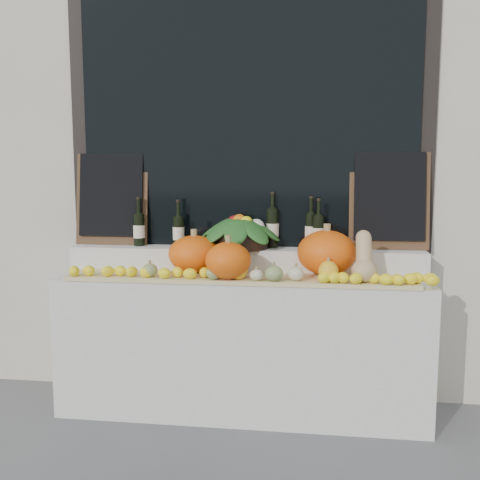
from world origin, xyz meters
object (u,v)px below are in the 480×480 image
object	(u,v)px
pumpkin_right	(327,253)
butternut_squash	(364,260)
wine_bottle_tall	(272,228)
pumpkin_left	(194,254)
produce_bowl	(239,232)

from	to	relation	value
pumpkin_right	butternut_squash	xyz separation A→B (m)	(0.21, -0.17, -0.01)
wine_bottle_tall	pumpkin_left	bearing A→B (deg)	-153.68
produce_bowl	wine_bottle_tall	bearing A→B (deg)	18.07
pumpkin_left	produce_bowl	size ratio (longest dim) A/B	0.57
wine_bottle_tall	produce_bowl	bearing A→B (deg)	-161.93
pumpkin_left	produce_bowl	xyz separation A→B (m)	(0.27, 0.17, 0.13)
butternut_squash	wine_bottle_tall	bearing A→B (deg)	145.78
butternut_squash	produce_bowl	bearing A→B (deg)	157.95
pumpkin_right	produce_bowl	world-z (taller)	produce_bowl
produce_bowl	wine_bottle_tall	world-z (taller)	wine_bottle_tall
pumpkin_right	wine_bottle_tall	distance (m)	0.43
butternut_squash	produce_bowl	size ratio (longest dim) A/B	0.51
pumpkin_right	butternut_squash	world-z (taller)	butternut_squash
pumpkin_right	butternut_squash	size ratio (longest dim) A/B	1.24
pumpkin_left	butternut_squash	distance (m)	1.04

